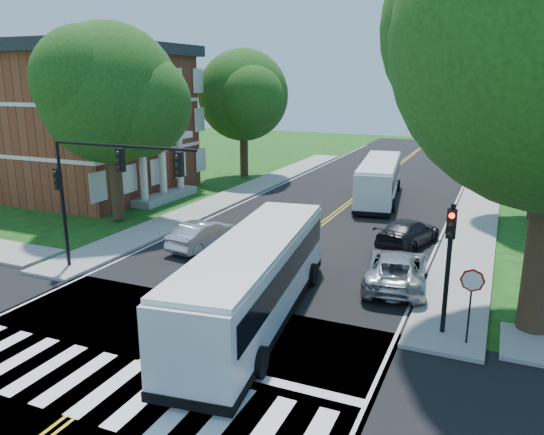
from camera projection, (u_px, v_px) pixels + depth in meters
The scene contains 21 objects.
ground at pixel (121, 379), 15.32m from camera, with size 140.00×140.00×0.00m, color #164411.
road at pixel (320, 225), 31.26m from camera, with size 14.00×96.00×0.01m, color black.
cross_road at pixel (121, 378), 15.32m from camera, with size 60.00×12.00×0.01m, color black.
center_line at pixel (340, 210), 34.80m from camera, with size 0.36×70.00×0.01m, color gold.
edge_line_w at pixel (247, 201), 37.44m from camera, with size 0.12×70.00×0.01m, color silver.
edge_line_e at pixel (448, 221), 32.16m from camera, with size 0.12×70.00×0.01m, color silver.
crosswalk at pixel (109, 387), 14.87m from camera, with size 12.60×3.00×0.01m, color silver.
stop_bar at pixel (254, 377), 15.37m from camera, with size 6.60×0.40×0.01m, color silver.
sidewalk_nw at pixel (247, 190), 40.66m from camera, with size 2.60×40.00×0.15m, color gray.
sidewalk_ne at pixel (477, 211), 34.22m from camera, with size 2.60×40.00×0.15m, color gray.
tree_west_near at pixel (110, 94), 30.26m from camera, with size 8.00×8.00×11.40m.
tree_west_far at pixel (243, 95), 44.37m from camera, with size 7.60×7.60×10.67m.
brick_building at pixel (55, 119), 40.16m from camera, with size 20.00×13.00×10.80m.
signal_nw at pixel (101, 178), 22.16m from camera, with size 7.15×0.46×5.66m.
signal_ne at pixel (449, 253), 17.08m from camera, with size 0.30×0.46×4.40m.
stop_sign at pixel (472, 288), 16.60m from camera, with size 0.76×0.08×2.53m.
bus_lead at pixel (255, 278), 18.62m from camera, with size 4.08×11.92×3.02m.
bus_follow at pixel (379, 179), 37.29m from camera, with size 3.86×11.14×2.82m.
hatchback at pixel (204, 235), 26.86m from camera, with size 1.50×4.31×1.42m, color #B8BAC0.
suv at pixel (396, 269), 22.00m from camera, with size 2.42×5.26×1.46m, color #A9ACB0.
dark_sedan at pixel (408, 232), 27.33m from camera, with size 1.93×4.74×1.37m, color black.
Camera 1 is at (9.47, -10.72, 8.42)m, focal length 35.00 mm.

